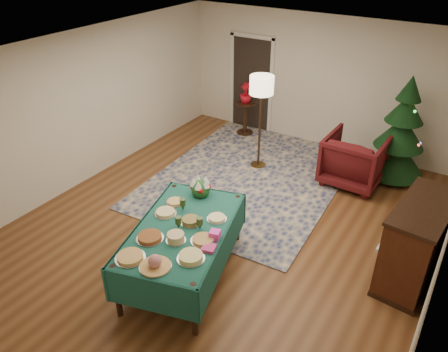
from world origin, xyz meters
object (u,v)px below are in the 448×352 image
Objects in this scene: floor_lamp at (261,91)px; potted_plant at (246,97)px; buffet_table at (183,237)px; gift_box at (215,235)px; piano at (416,244)px; christmas_tree at (401,134)px; armchair at (354,158)px; side_table at (245,119)px.

potted_plant is (-0.99, 1.19, -0.68)m from floor_lamp.
gift_box reaches higher than buffet_table.
gift_box is 2.63m from piano.
piano is at bearing -71.97° from christmas_tree.
buffet_table is 3.05m from piano.
christmas_tree is at bearing 108.03° from piano.
potted_plant is (-1.60, 4.44, 0.24)m from buffet_table.
gift_box is at bearing -71.20° from floor_lamp.
armchair is 1.40× the size of side_table.
armchair is at bearing -132.62° from christmas_tree.
piano is (4.21, -2.86, 0.21)m from side_table.
gift_box is at bearing 5.33° from buffet_table.
potted_plant is at bearing 90.00° from side_table.
side_table is at bearing 115.35° from gift_box.
christmas_tree is at bearing -3.27° from potted_plant.
piano is at bearing -34.24° from side_table.
buffet_table is at bearing 73.66° from armchair.
christmas_tree is 1.40× the size of piano.
gift_box is 4.39m from christmas_tree.
potted_plant is at bearing 176.73° from christmas_tree.
side_table is 1.63× the size of potted_plant.
christmas_tree reaches higher than floor_lamp.
armchair is 0.74× the size of piano.
buffet_table is 3.43m from floor_lamp.
floor_lamp is at bearing -50.24° from potted_plant.
christmas_tree is 2.83m from piano.
buffet_table is 3.79m from armchair.
potted_plant is (-2.08, 4.40, 0.03)m from gift_box.
side_table is (-2.08, 4.40, -0.48)m from gift_box.
piano is (2.61, 1.58, -0.06)m from buffet_table.
buffet_table is at bearing -79.34° from floor_lamp.
armchair is at bearing 72.38° from buffet_table.
potted_plant is (-2.75, 0.83, 0.35)m from armchair.
potted_plant is 3.34m from christmas_tree.
gift_box is at bearing -64.65° from potted_plant.
piano is at bearing 35.75° from gift_box.
armchair is at bearing -16.82° from potted_plant.
potted_plant reaches higher than gift_box.
christmas_tree is (2.35, 1.00, -0.67)m from floor_lamp.
piano is (2.13, 1.53, -0.27)m from gift_box.
potted_plant is at bearing -15.54° from armchair.
buffet_table is 17.96× the size of gift_box.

